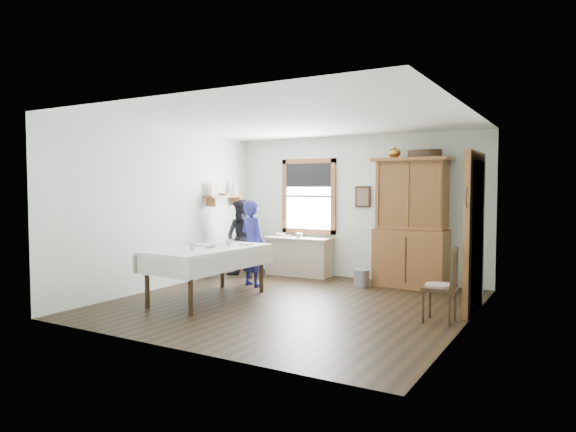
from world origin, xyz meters
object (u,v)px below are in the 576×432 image
at_px(china_hutch, 411,223).
at_px(wicker_basket, 404,282).
at_px(dining_table, 208,274).
at_px(figure_dark, 243,242).
at_px(spindle_chair, 440,285).
at_px(work_counter, 299,256).
at_px(pail, 362,278).
at_px(woman_blue, 252,246).

bearing_deg(china_hutch, wicker_basket, -119.02).
height_order(dining_table, figure_dark, figure_dark).
xyz_separation_m(spindle_chair, wicker_basket, (-1.09, 2.00, -0.38)).
height_order(dining_table, wicker_basket, dining_table).
bearing_deg(spindle_chair, dining_table, -175.79).
relative_size(work_counter, dining_table, 0.65).
relative_size(pail, woman_blue, 0.21).
relative_size(work_counter, wicker_basket, 3.87).
bearing_deg(pail, figure_dark, -172.79).
height_order(pail, figure_dark, figure_dark).
bearing_deg(pail, work_counter, 163.29).
distance_m(spindle_chair, pail, 2.48).
bearing_deg(spindle_chair, work_counter, 143.08).
bearing_deg(figure_dark, dining_table, -67.94).
bearing_deg(dining_table, work_counter, 86.62).
height_order(spindle_chair, figure_dark, figure_dark).
relative_size(wicker_basket, woman_blue, 0.24).
xyz_separation_m(dining_table, woman_blue, (-0.03, 1.25, 0.29)).
distance_m(dining_table, pail, 2.73).
xyz_separation_m(work_counter, wicker_basket, (2.16, -0.17, -0.28)).
xyz_separation_m(china_hutch, dining_table, (-2.39, -2.57, -0.72)).
bearing_deg(spindle_chair, woman_blue, 163.47).
xyz_separation_m(wicker_basket, woman_blue, (-2.34, -1.18, 0.60)).
distance_m(spindle_chair, figure_dark, 4.32).
relative_size(work_counter, woman_blue, 0.94).
xyz_separation_m(dining_table, spindle_chair, (3.40, 0.44, 0.08)).
bearing_deg(china_hutch, woman_blue, -150.78).
xyz_separation_m(pail, wicker_basket, (0.67, 0.28, -0.05)).
relative_size(china_hutch, figure_dark, 1.62).
height_order(work_counter, china_hutch, china_hutch).
distance_m(woman_blue, figure_dark, 0.89).
height_order(dining_table, spindle_chair, spindle_chair).
bearing_deg(pail, woman_blue, -151.56).
xyz_separation_m(work_counter, china_hutch, (2.24, -0.04, 0.74)).
height_order(wicker_basket, woman_blue, woman_blue).
height_order(china_hutch, wicker_basket, china_hutch).
bearing_deg(spindle_chair, wicker_basket, 115.36).
relative_size(china_hutch, spindle_chair, 2.32).
bearing_deg(dining_table, woman_blue, 91.25).
distance_m(work_counter, spindle_chair, 3.91).
height_order(dining_table, woman_blue, woman_blue).
relative_size(china_hutch, pail, 7.55).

